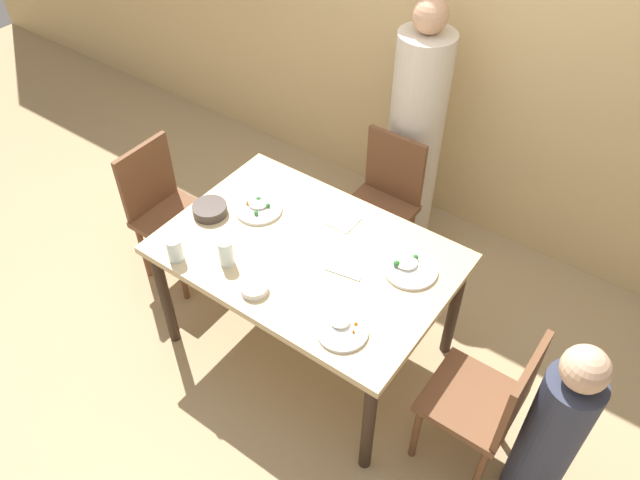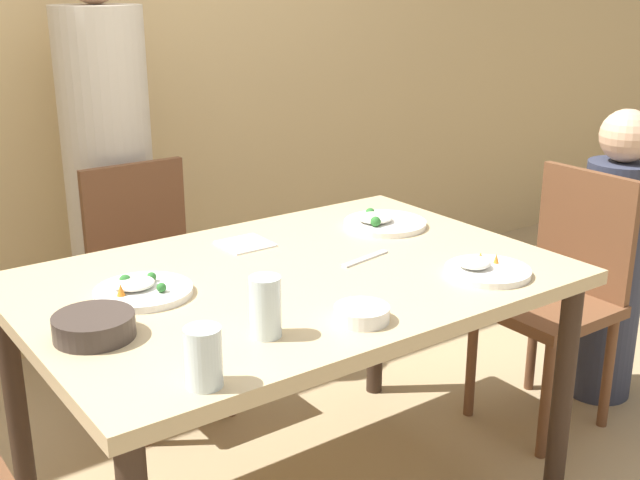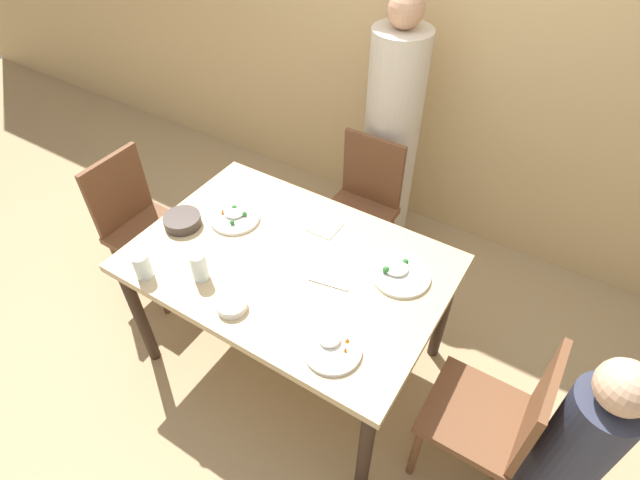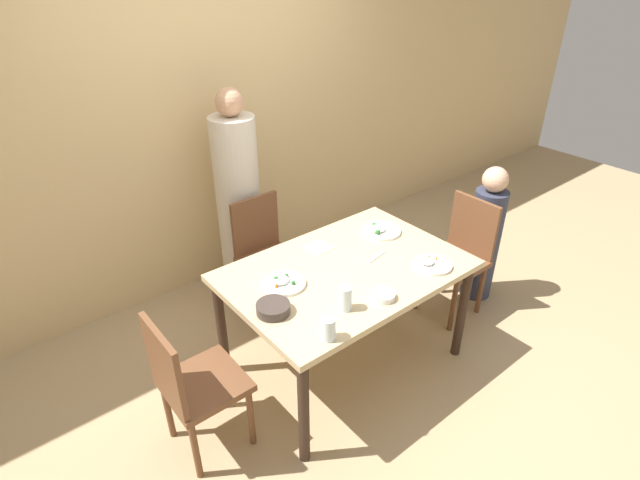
{
  "view_description": "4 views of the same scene",
  "coord_description": "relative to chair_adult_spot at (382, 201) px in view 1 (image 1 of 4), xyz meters",
  "views": [
    {
      "loc": [
        1.32,
        -1.72,
        2.93
      ],
      "look_at": [
        0.11,
        -0.04,
        0.92
      ],
      "focal_mm": 35.0,
      "sensor_mm": 36.0,
      "label": 1
    },
    {
      "loc": [
        -1.12,
        -1.68,
        1.52
      ],
      "look_at": [
        0.12,
        0.04,
        0.81
      ],
      "focal_mm": 45.0,
      "sensor_mm": 36.0,
      "label": 2
    },
    {
      "loc": [
        0.96,
        -1.27,
        2.39
      ],
      "look_at": [
        0.12,
        0.07,
        0.89
      ],
      "focal_mm": 28.0,
      "sensor_mm": 36.0,
      "label": 3
    },
    {
      "loc": [
        -1.7,
        -1.84,
        2.41
      ],
      "look_at": [
        -0.12,
        0.1,
        0.95
      ],
      "focal_mm": 28.0,
      "sensor_mm": 36.0,
      "label": 4
    }
  ],
  "objects": [
    {
      "name": "person_adult",
      "position": [
        0.0,
        0.34,
        0.26
      ],
      "size": [
        0.33,
        0.33,
        1.62
      ],
      "color": "beige",
      "rests_on": "ground_plane"
    },
    {
      "name": "chair_adult_spot",
      "position": [
        0.0,
        0.0,
        0.0
      ],
      "size": [
        0.4,
        0.4,
        0.89
      ],
      "color": "brown",
      "rests_on": "ground_plane"
    },
    {
      "name": "plate_rice_child",
      "position": [
        0.52,
        -0.64,
        0.28
      ],
      "size": [
        0.26,
        0.26,
        0.05
      ],
      "color": "white",
      "rests_on": "dining_table"
    },
    {
      "name": "glass_water_short",
      "position": [
        -0.44,
        -1.23,
        0.33
      ],
      "size": [
        0.07,
        0.07,
        0.12
      ],
      "color": "silver",
      "rests_on": "dining_table"
    },
    {
      "name": "chair_child_spot",
      "position": [
        1.1,
        -0.9,
        0.0
      ],
      "size": [
        0.4,
        0.4,
        0.89
      ],
      "rotation": [
        0.0,
        0.0,
        -1.57
      ],
      "color": "brown",
      "rests_on": "ground_plane"
    },
    {
      "name": "bowl_rice_small",
      "position": [
        0.01,
        -1.17,
        0.29
      ],
      "size": [
        0.13,
        0.13,
        0.04
      ],
      "color": "white",
      "rests_on": "dining_table"
    },
    {
      "name": "bowl_curry",
      "position": [
        -0.53,
        -0.89,
        0.3
      ],
      "size": [
        0.18,
        0.18,
        0.05
      ],
      "color": "#3D332D",
      "rests_on": "dining_table"
    },
    {
      "name": "ground_plane",
      "position": [
        0.05,
        -0.82,
        -0.49
      ],
      "size": [
        10.0,
        10.0,
        0.0
      ],
      "primitive_type": "plane",
      "color": "tan"
    },
    {
      "name": "fork_steel",
      "position": [
        0.28,
        -0.85,
        0.27
      ],
      "size": [
        0.18,
        0.05,
        0.01
      ],
      "color": "silver",
      "rests_on": "dining_table"
    },
    {
      "name": "chair_empty_left",
      "position": [
        -1.0,
        -0.82,
        0.0
      ],
      "size": [
        0.4,
        0.4,
        0.89
      ],
      "rotation": [
        0.0,
        0.0,
        1.57
      ],
      "color": "brown",
      "rests_on": "ground_plane"
    },
    {
      "name": "person_child",
      "position": [
        1.39,
        -0.9,
        0.02
      ],
      "size": [
        0.24,
        0.24,
        1.08
      ],
      "color": "#33384C",
      "rests_on": "ground_plane"
    },
    {
      "name": "dining_table",
      "position": [
        0.05,
        -0.82,
        0.19
      ],
      "size": [
        1.43,
        0.97,
        0.75
      ],
      "color": "tan",
      "rests_on": "ground_plane"
    },
    {
      "name": "napkin_folded",
      "position": [
        0.07,
        -0.54,
        0.27
      ],
      "size": [
        0.14,
        0.14,
        0.01
      ],
      "color": "white",
      "rests_on": "dining_table"
    },
    {
      "name": "plate_noodles",
      "position": [
        0.47,
        -1.13,
        0.28
      ],
      "size": [
        0.23,
        0.23,
        0.05
      ],
      "color": "white",
      "rests_on": "dining_table"
    },
    {
      "name": "wall_back",
      "position": [
        0.05,
        0.69,
        0.86
      ],
      "size": [
        10.0,
        0.06,
        2.7
      ],
      "color": "tan",
      "rests_on": "ground_plane"
    },
    {
      "name": "glass_water_tall",
      "position": [
        -0.22,
        -1.11,
        0.34
      ],
      "size": [
        0.07,
        0.07,
        0.14
      ],
      "color": "silver",
      "rests_on": "dining_table"
    },
    {
      "name": "plate_rice_adult",
      "position": [
        -0.34,
        -0.72,
        0.28
      ],
      "size": [
        0.25,
        0.25,
        0.05
      ],
      "color": "white",
      "rests_on": "dining_table"
    }
  ]
}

